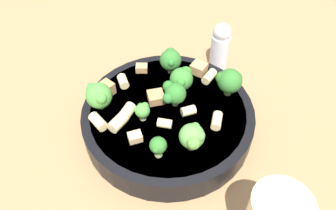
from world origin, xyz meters
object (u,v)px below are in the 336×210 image
Objects in this scene: broccoli_floret_1 at (158,146)px; pepper_shaker at (220,46)px; rigatoni_1 at (165,123)px; chicken_chunk_4 at (199,68)px; rigatoni_4 at (188,111)px; broccoli_floret_4 at (171,59)px; pasta_bowl at (168,117)px; broccoli_floret_0 at (142,110)px; broccoli_floret_7 at (182,79)px; rigatoni_6 at (98,122)px; broccoli_floret_3 at (193,137)px; chicken_chunk_3 at (106,89)px; rigatoni_3 at (211,78)px; rigatoni_5 at (128,111)px; broccoli_floret_6 at (172,92)px; broccoli_floret_5 at (229,81)px; chicken_chunk_1 at (135,137)px; rigatoni_2 at (123,81)px; rigatoni_0 at (118,123)px; rigatoni_7 at (217,121)px; chicken_chunk_2 at (142,68)px; chicken_chunk_0 at (155,98)px; broccoli_floret_2 at (98,95)px.

pepper_shaker is at bearing -69.33° from broccoli_floret_1.
chicken_chunk_4 is at bearing -69.84° from rigatoni_1.
broccoli_floret_4 is at bearing -28.95° from rigatoni_4.
pasta_bowl is 0.05m from broccoli_floret_0.
rigatoni_6 is (0.03, 0.14, -0.02)m from broccoli_floret_7.
broccoli_floret_3 is 0.17m from chicken_chunk_3.
pasta_bowl is at bearing 132.81° from broccoli_floret_4.
rigatoni_5 is at bearing 75.37° from rigatoni_3.
broccoli_floret_4 is 1.13× the size of broccoli_floret_6.
rigatoni_3 is (0.07, -0.12, -0.02)m from broccoli_floret_3.
broccoli_floret_4 reaches higher than pasta_bowl.
chicken_chunk_3 is at bearing 45.87° from broccoli_floret_5.
rigatoni_1 is (-0.04, 0.07, -0.02)m from broccoli_floret_7.
pepper_shaker reaches higher than broccoli_floret_0.
broccoli_floret_4 is at bearing -22.64° from broccoli_floret_7.
rigatoni_5 is 1.21× the size of chicken_chunk_1.
chicken_chunk_1 is at bearing 96.71° from pasta_bowl.
rigatoni_2 is (0.09, 0.01, 0.02)m from pasta_bowl.
broccoli_floret_4 is at bearing -76.94° from rigatoni_0.
broccoli_floret_1 is 1.26× the size of rigatoni_7.
chicken_chunk_2 is (0.10, -0.03, 0.02)m from pasta_bowl.
broccoli_floret_7 is at bearing -71.52° from pasta_bowl.
broccoli_floret_3 reaches higher than broccoli_floret_1.
rigatoni_0 is at bearing -140.24° from rigatoni_6.
rigatoni_2 is 1.23× the size of chicken_chunk_1.
chicken_chunk_1 is (-0.01, 0.09, -0.02)m from broccoli_floret_6.
broccoli_floret_3 reaches higher than rigatoni_1.
chicken_chunk_0 is 0.08m from chicken_chunk_3.
rigatoni_0 is 1.42× the size of chicken_chunk_1.
chicken_chunk_2 is at bearing -44.82° from chicken_chunk_1.
rigatoni_6 is at bearing 74.42° from rigatoni_3.
broccoli_floret_3 is 0.96× the size of broccoli_floret_4.
broccoli_floret_3 is 1.08× the size of broccoli_floret_6.
chicken_chunk_4 is (0.07, -0.01, -0.02)m from broccoli_floret_5.
rigatoni_3 is (-0.08, -0.16, -0.02)m from broccoli_floret_2.
broccoli_floret_0 is 0.11m from chicken_chunk_2.
rigatoni_7 is at bearing -156.28° from pasta_bowl.
chicken_chunk_4 is (0.05, -0.08, 0.00)m from rigatoni_4.
broccoli_floret_4 reaches higher than broccoli_floret_1.
broccoli_floret_2 is 0.11m from rigatoni_1.
rigatoni_0 is at bearing 103.06° from broccoli_floret_4.
rigatoni_6 is at bearing 76.64° from chicken_chunk_0.
rigatoni_3 is 0.09m from rigatoni_7.
broccoli_floret_0 is 0.21m from pepper_shaker.
rigatoni_2 and rigatoni_3 have the same top height.
rigatoni_0 reaches higher than rigatoni_3.
rigatoni_6 is 0.06m from chicken_chunk_1.
broccoli_floret_3 is at bearing -154.55° from rigatoni_0.
broccoli_floret_0 reaches higher than rigatoni_7.
rigatoni_0 reaches higher than chicken_chunk_1.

